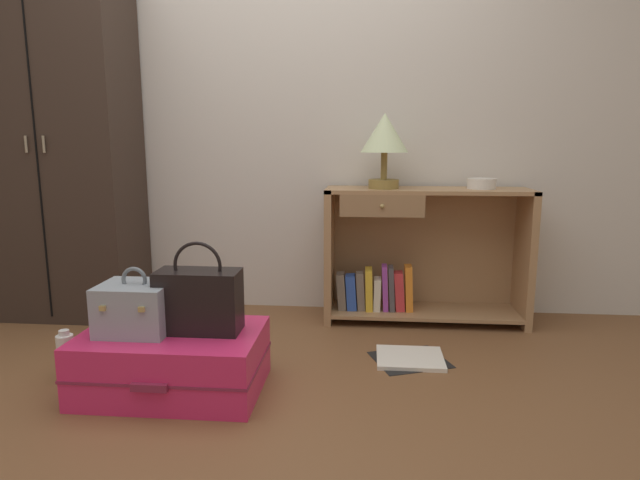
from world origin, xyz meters
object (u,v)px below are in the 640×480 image
at_px(suitcase_large, 173,361).
at_px(open_book_on_floor, 410,358).
at_px(table_lamp, 385,138).
at_px(bowl, 482,184).
at_px(wardrobe, 60,144).
at_px(bookshelf, 416,256).
at_px(bottle, 66,356).
at_px(handbag, 199,300).
at_px(train_case, 136,308).

bearing_deg(suitcase_large, open_book_on_floor, 21.76).
relative_size(table_lamp, open_book_on_floor, 1.00).
relative_size(bowl, open_book_on_floor, 0.38).
bearing_deg(wardrobe, open_book_on_floor, -15.54).
distance_m(bookshelf, bottle, 1.88).
bearing_deg(handbag, bottle, 175.02).
bearing_deg(bookshelf, bottle, -149.22).
height_order(bowl, handbag, bowl).
distance_m(train_case, open_book_on_floor, 1.27).
bearing_deg(open_book_on_floor, bottle, -167.75).
height_order(bowl, suitcase_large, bowl).
bearing_deg(bowl, open_book_on_floor, -124.36).
bearing_deg(bookshelf, open_book_on_floor, -96.58).
distance_m(suitcase_large, handbag, 0.29).
bearing_deg(bowl, bookshelf, 178.19).
xyz_separation_m(suitcase_large, train_case, (-0.14, -0.01, 0.23)).
relative_size(bowl, bottle, 0.71).
height_order(table_lamp, suitcase_large, table_lamp).
xyz_separation_m(wardrobe, table_lamp, (1.87, 0.03, 0.03)).
xyz_separation_m(train_case, handbag, (0.26, 0.03, 0.03)).
relative_size(wardrobe, table_lamp, 4.91).
bearing_deg(table_lamp, open_book_on_floor, -77.81).
height_order(wardrobe, bowl, wardrobe).
bearing_deg(bottle, train_case, -12.85).
xyz_separation_m(suitcase_large, open_book_on_floor, (1.01, 0.40, -0.12)).
bearing_deg(bottle, suitcase_large, -8.11).
distance_m(bowl, suitcase_large, 1.87).
relative_size(wardrobe, suitcase_large, 2.74).
relative_size(bookshelf, open_book_on_floor, 2.77).
bearing_deg(handbag, wardrobe, 139.42).
distance_m(train_case, bottle, 0.46).
xyz_separation_m(table_lamp, bottle, (-1.40, -0.92, -0.95)).
distance_m(table_lamp, handbag, 1.40).
relative_size(wardrobe, bowl, 12.92).
relative_size(wardrobe, open_book_on_floor, 4.93).
height_order(table_lamp, train_case, table_lamp).
bearing_deg(handbag, bowl, 37.16).
bearing_deg(suitcase_large, bottle, 171.89).
relative_size(bookshelf, bottle, 5.19).
height_order(suitcase_large, train_case, train_case).
bearing_deg(bookshelf, bowl, -1.81).
xyz_separation_m(bookshelf, open_book_on_floor, (-0.07, -0.62, -0.37)).
distance_m(wardrobe, bowl, 2.42).
xyz_separation_m(table_lamp, suitcase_large, (-0.89, -0.99, -0.92)).
xyz_separation_m(bookshelf, handbag, (-0.97, -1.01, 0.02)).
bearing_deg(bookshelf, suitcase_large, -136.62).
bearing_deg(wardrobe, bowl, 1.30).
bearing_deg(train_case, table_lamp, 44.29).
distance_m(bookshelf, bowl, 0.55).
distance_m(bookshelf, handbag, 1.40).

